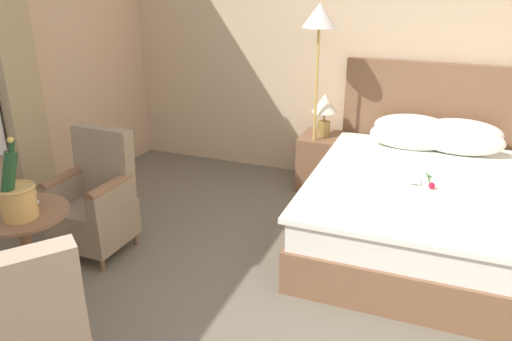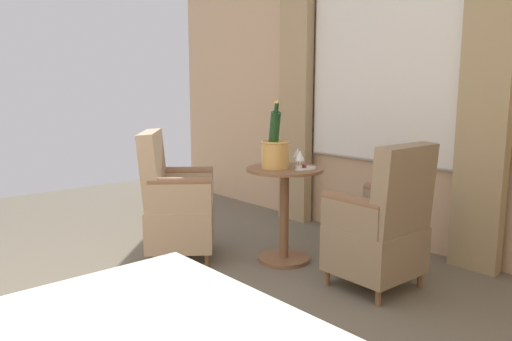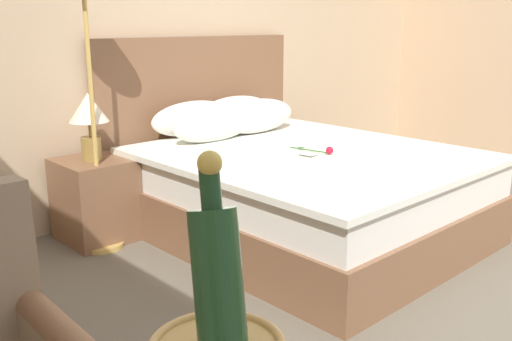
{
  "view_description": "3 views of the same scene",
  "coord_description": "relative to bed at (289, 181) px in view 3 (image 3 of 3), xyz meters",
  "views": [
    {
      "loc": [
        0.25,
        -2.15,
        2.12
      ],
      "look_at": [
        -0.93,
        0.88,
        0.8
      ],
      "focal_mm": 35.0,
      "sensor_mm": 36.0,
      "label": 1
    },
    {
      "loc": [
        0.48,
        2.52,
        1.34
      ],
      "look_at": [
        -0.93,
        0.9,
        0.97
      ],
      "focal_mm": 35.0,
      "sensor_mm": 36.0,
      "label": 2
    },
    {
      "loc": [
        -2.55,
        -0.79,
        1.41
      ],
      "look_at": [
        -1.07,
        0.79,
        0.85
      ],
      "focal_mm": 40.0,
      "sensor_mm": 36.0,
      "label": 3
    }
  ],
  "objects": [
    {
      "name": "wall_headboard_side",
      "position": [
        -0.21,
        1.11,
        1.2
      ],
      "size": [
        6.38,
        0.12,
        3.1
      ],
      "color": "#CFB38D",
      "rests_on": "ground"
    },
    {
      "name": "bed",
      "position": [
        0.0,
        0.0,
        0.0
      ],
      "size": [
        1.83,
        2.23,
        1.3
      ],
      "color": "brown",
      "rests_on": "ground"
    },
    {
      "name": "nightstand",
      "position": [
        -1.07,
        0.76,
        -0.08
      ],
      "size": [
        0.46,
        0.48,
        0.55
      ],
      "color": "brown",
      "rests_on": "ground"
    },
    {
      "name": "bedside_lamp",
      "position": [
        -1.07,
        0.76,
        0.49
      ],
      "size": [
        0.25,
        0.25,
        0.43
      ],
      "color": "olive",
      "rests_on": "nightstand"
    },
    {
      "name": "floor_lamp_brass",
      "position": [
        -1.12,
        0.6,
        1.18
      ],
      "size": [
        0.32,
        0.32,
        1.84
      ],
      "color": "tan",
      "rests_on": "ground"
    }
  ]
}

